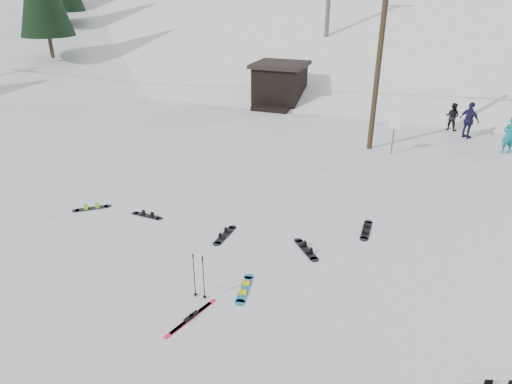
% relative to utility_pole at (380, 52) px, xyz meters
% --- Properties ---
extents(ground, '(200.00, 200.00, 0.00)m').
position_rel_utility_pole_xyz_m(ground, '(-2.00, -14.00, -4.68)').
color(ground, silver).
rests_on(ground, ground).
extents(ski_slope, '(60.00, 85.24, 65.97)m').
position_rel_utility_pole_xyz_m(ski_slope, '(-2.00, 41.00, -16.68)').
color(ski_slope, white).
rests_on(ski_slope, ground).
extents(ridge_left, '(47.54, 95.03, 58.38)m').
position_rel_utility_pole_xyz_m(ridge_left, '(-38.00, 34.00, -15.68)').
color(ridge_left, silver).
rests_on(ridge_left, ground).
extents(treeline_left, '(20.00, 64.00, 10.00)m').
position_rel_utility_pole_xyz_m(treeline_left, '(-36.00, 26.00, -4.68)').
color(treeline_left, black).
rests_on(treeline_left, ground).
extents(treeline_crest, '(50.00, 6.00, 10.00)m').
position_rel_utility_pole_xyz_m(treeline_crest, '(-2.00, 72.00, -4.68)').
color(treeline_crest, black).
rests_on(treeline_crest, ski_slope).
extents(utility_pole, '(2.00, 0.26, 9.00)m').
position_rel_utility_pole_xyz_m(utility_pole, '(0.00, 0.00, 0.00)').
color(utility_pole, '#3A2819').
rests_on(utility_pole, ground).
extents(trail_sign, '(0.50, 0.09, 1.85)m').
position_rel_utility_pole_xyz_m(trail_sign, '(1.10, -0.42, -3.41)').
color(trail_sign, '#595B60').
rests_on(trail_sign, ground).
extents(lift_hut, '(3.40, 4.10, 2.75)m').
position_rel_utility_pole_xyz_m(lift_hut, '(-7.00, 6.94, -3.32)').
color(lift_hut, black).
rests_on(lift_hut, ground).
extents(hero_snowboard, '(0.47, 1.41, 0.10)m').
position_rel_utility_pole_xyz_m(hero_snowboard, '(-1.58, -12.90, -4.66)').
color(hero_snowboard, '#1C79B7').
rests_on(hero_snowboard, ground).
extents(hero_skis, '(0.59, 1.74, 0.09)m').
position_rel_utility_pole_xyz_m(hero_skis, '(-2.40, -14.45, -4.65)').
color(hero_skis, red).
rests_on(hero_skis, ground).
extents(ski_poles, '(0.37, 0.10, 1.33)m').
position_rel_utility_pole_xyz_m(ski_poles, '(-2.56, -13.63, -4.00)').
color(ski_poles, black).
rests_on(ski_poles, ground).
extents(board_scatter_a, '(1.29, 0.30, 0.09)m').
position_rel_utility_pole_xyz_m(board_scatter_a, '(-6.45, -10.16, -4.66)').
color(board_scatter_a, black).
rests_on(board_scatter_a, ground).
extents(board_scatter_b, '(0.31, 1.44, 0.10)m').
position_rel_utility_pole_xyz_m(board_scatter_b, '(-3.27, -10.44, -4.65)').
color(board_scatter_b, black).
rests_on(board_scatter_b, ground).
extents(board_scatter_c, '(1.14, 0.97, 0.10)m').
position_rel_utility_pole_xyz_m(board_scatter_c, '(-8.69, -10.38, -4.66)').
color(board_scatter_c, black).
rests_on(board_scatter_c, ground).
extents(board_scatter_d, '(1.04, 1.17, 0.10)m').
position_rel_utility_pole_xyz_m(board_scatter_d, '(-0.52, -10.36, -4.65)').
color(board_scatter_d, black).
rests_on(board_scatter_d, ground).
extents(board_scatter_f, '(0.31, 1.51, 0.11)m').
position_rel_utility_pole_xyz_m(board_scatter_f, '(1.07, -8.45, -4.65)').
color(board_scatter_f, black).
rests_on(board_scatter_f, ground).
extents(skier_teal, '(0.78, 0.67, 1.82)m').
position_rel_utility_pole_xyz_m(skier_teal, '(6.31, 1.65, -3.77)').
color(skier_teal, '#0B7470').
rests_on(skier_teal, ground).
extents(skier_dark, '(0.90, 0.80, 1.55)m').
position_rel_utility_pole_xyz_m(skier_dark, '(3.83, 4.74, -3.91)').
color(skier_dark, black).
rests_on(skier_dark, ground).
extents(skier_navy, '(1.18, 1.08, 1.94)m').
position_rel_utility_pole_xyz_m(skier_navy, '(4.61, 3.50, -3.71)').
color(skier_navy, '#19173B').
rests_on(skier_navy, ground).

